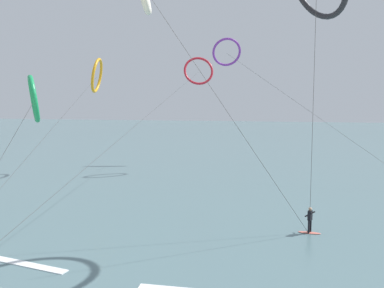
{
  "coord_description": "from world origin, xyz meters",
  "views": [
    {
      "loc": [
        7.77,
        -6.27,
        8.13
      ],
      "look_at": [
        0.0,
        20.44,
        5.28
      ],
      "focal_mm": 33.45,
      "sensor_mm": 36.0,
      "label": 1
    }
  ],
  "objects_px": {
    "kite_crimson": "(198,71)",
    "surfer_coral": "(310,222)",
    "kite_violet": "(227,52)",
    "kite_emerald": "(34,99)",
    "kite_amber": "(97,76)"
  },
  "relations": [
    {
      "from": "kite_violet",
      "to": "kite_emerald",
      "type": "bearing_deg",
      "value": 48.72
    },
    {
      "from": "kite_emerald",
      "to": "kite_violet",
      "type": "distance_m",
      "value": 27.18
    },
    {
      "from": "kite_crimson",
      "to": "surfer_coral",
      "type": "bearing_deg",
      "value": -84.49
    },
    {
      "from": "surfer_coral",
      "to": "kite_emerald",
      "type": "relative_size",
      "value": 0.16
    },
    {
      "from": "kite_crimson",
      "to": "kite_emerald",
      "type": "bearing_deg",
      "value": -121.16
    },
    {
      "from": "kite_amber",
      "to": "surfer_coral",
      "type": "bearing_deg",
      "value": 38.42
    },
    {
      "from": "kite_crimson",
      "to": "kite_violet",
      "type": "xyz_separation_m",
      "value": [
        5.1,
        -4.78,
        1.77
      ]
    },
    {
      "from": "kite_crimson",
      "to": "kite_amber",
      "type": "bearing_deg",
      "value": -153.14
    },
    {
      "from": "surfer_coral",
      "to": "kite_crimson",
      "type": "bearing_deg",
      "value": 54.72
    },
    {
      "from": "surfer_coral",
      "to": "kite_violet",
      "type": "height_order",
      "value": "kite_violet"
    },
    {
      "from": "kite_emerald",
      "to": "kite_crimson",
      "type": "bearing_deg",
      "value": -50.21
    },
    {
      "from": "kite_crimson",
      "to": "kite_emerald",
      "type": "relative_size",
      "value": 3.92
    },
    {
      "from": "kite_amber",
      "to": "kite_emerald",
      "type": "height_order",
      "value": "kite_amber"
    },
    {
      "from": "kite_emerald",
      "to": "kite_violet",
      "type": "relative_size",
      "value": 0.45
    },
    {
      "from": "kite_crimson",
      "to": "kite_emerald",
      "type": "distance_m",
      "value": 30.14
    }
  ]
}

